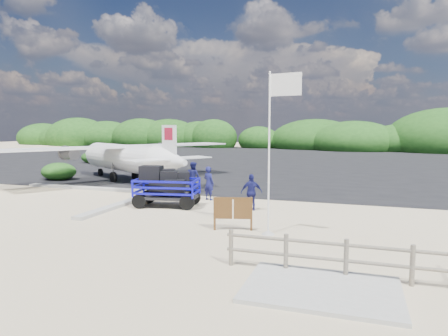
# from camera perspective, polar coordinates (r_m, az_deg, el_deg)

# --- Properties ---
(ground) EXTENTS (160.00, 160.00, 0.00)m
(ground) POSITION_cam_1_polar(r_m,az_deg,el_deg) (16.72, -3.70, -7.13)
(ground) COLOR beige
(asphalt_apron) EXTENTS (90.00, 50.00, 0.04)m
(asphalt_apron) POSITION_cam_1_polar(r_m,az_deg,el_deg) (45.66, 10.65, 1.04)
(asphalt_apron) COLOR #B2B2B2
(asphalt_apron) RESTS_ON ground
(lagoon) EXTENTS (9.00, 7.00, 0.40)m
(lagoon) POSITION_cam_1_polar(r_m,az_deg,el_deg) (22.79, -23.69, -4.13)
(lagoon) COLOR #B2B2B2
(lagoon) RESTS_ON ground
(walkway_pad) EXTENTS (3.50, 2.50, 0.10)m
(walkway_pad) POSITION_cam_1_polar(r_m,az_deg,el_deg) (9.85, 13.76, -16.73)
(walkway_pad) COLOR #B2B2B2
(walkway_pad) RESTS_ON ground
(vegetation_band) EXTENTS (124.00, 8.00, 4.40)m
(vegetation_band) POSITION_cam_1_polar(r_m,az_deg,el_deg) (70.46, 13.44, 2.65)
(vegetation_band) COLOR #B2B2B2
(vegetation_band) RESTS_ON ground
(fence) EXTENTS (6.40, 2.00, 1.10)m
(fence) POSITION_cam_1_polar(r_m,az_deg,el_deg) (10.76, 16.97, -14.84)
(fence) COLOR #B2B2B2
(fence) RESTS_ON ground
(baggage_cart) EXTENTS (3.43, 2.31, 1.59)m
(baggage_cart) POSITION_cam_1_polar(r_m,az_deg,el_deg) (19.22, -8.12, -5.47)
(baggage_cart) COLOR #0F0DCC
(baggage_cart) RESTS_ON ground
(flagpole) EXTENTS (1.20, 0.68, 5.64)m
(flagpole) POSITION_cam_1_polar(r_m,az_deg,el_deg) (14.33, 6.31, -9.38)
(flagpole) COLOR white
(flagpole) RESTS_ON ground
(signboard) EXTENTS (1.50, 0.53, 1.25)m
(signboard) POSITION_cam_1_polar(r_m,az_deg,el_deg) (14.77, 1.28, -8.88)
(signboard) COLOR #583819
(signboard) RESTS_ON ground
(crew_a) EXTENTS (0.75, 0.63, 1.75)m
(crew_a) POSITION_cam_1_polar(r_m,az_deg,el_deg) (20.61, -2.19, -2.18)
(crew_a) COLOR #161854
(crew_a) RESTS_ON ground
(crew_b) EXTENTS (1.07, 0.97, 1.79)m
(crew_b) POSITION_cam_1_polar(r_m,az_deg,el_deg) (23.04, -4.42, -1.30)
(crew_b) COLOR #161854
(crew_b) RESTS_ON ground
(crew_c) EXTENTS (1.05, 0.70, 1.66)m
(crew_c) POSITION_cam_1_polar(r_m,az_deg,el_deg) (18.05, 3.96, -3.49)
(crew_c) COLOR #161854
(crew_c) RESTS_ON ground
(aircraft_large) EXTENTS (22.49, 22.49, 4.92)m
(aircraft_large) POSITION_cam_1_polar(r_m,az_deg,el_deg) (36.63, 26.67, -0.65)
(aircraft_large) COLOR #B2B2B2
(aircraft_large) RESTS_ON ground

